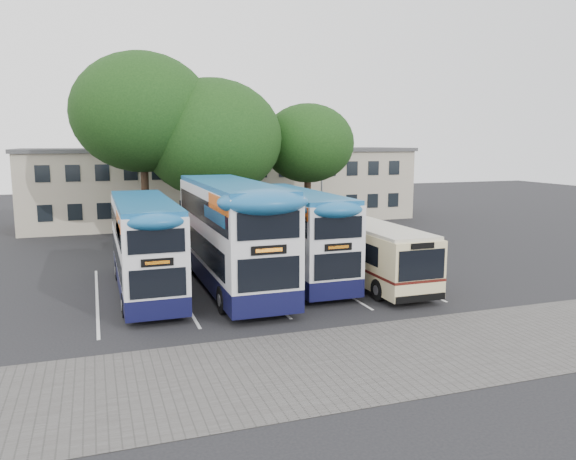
{
  "coord_description": "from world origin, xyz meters",
  "views": [
    {
      "loc": [
        -10.65,
        -19.99,
        6.72
      ],
      "look_at": [
        -1.97,
        5.0,
        2.55
      ],
      "focal_mm": 35.0,
      "sensor_mm": 36.0,
      "label": 1
    }
  ],
  "objects_px": {
    "tree_left": "(142,113)",
    "tree_mid": "(212,139)",
    "bus_dd_mid": "(231,230)",
    "bus_dd_left": "(145,242)",
    "bus_dd_right": "(294,231)",
    "tree_right": "(308,143)",
    "bus_single": "(366,248)",
    "lamp_post": "(322,163)"
  },
  "relations": [
    {
      "from": "bus_dd_mid",
      "to": "bus_single",
      "type": "bearing_deg",
      "value": -8.8
    },
    {
      "from": "tree_left",
      "to": "bus_single",
      "type": "xyz_separation_m",
      "value": [
        9.17,
        -13.62,
        -6.93
      ]
    },
    {
      "from": "tree_right",
      "to": "bus_dd_mid",
      "type": "relative_size",
      "value": 0.8
    },
    {
      "from": "bus_dd_left",
      "to": "tree_mid",
      "type": "bearing_deg",
      "value": 64.9
    },
    {
      "from": "tree_mid",
      "to": "bus_dd_mid",
      "type": "xyz_separation_m",
      "value": [
        -1.69,
        -12.08,
        -4.21
      ]
    },
    {
      "from": "tree_mid",
      "to": "bus_dd_left",
      "type": "relative_size",
      "value": 1.07
    },
    {
      "from": "tree_right",
      "to": "bus_dd_right",
      "type": "bearing_deg",
      "value": -113.92
    },
    {
      "from": "bus_dd_left",
      "to": "bus_dd_mid",
      "type": "distance_m",
      "value": 3.88
    },
    {
      "from": "tree_right",
      "to": "bus_dd_left",
      "type": "bearing_deg",
      "value": -135.15
    },
    {
      "from": "tree_left",
      "to": "tree_mid",
      "type": "distance_m",
      "value": 4.72
    },
    {
      "from": "tree_mid",
      "to": "bus_dd_left",
      "type": "height_order",
      "value": "tree_mid"
    },
    {
      "from": "tree_right",
      "to": "bus_dd_right",
      "type": "height_order",
      "value": "tree_right"
    },
    {
      "from": "tree_right",
      "to": "tree_mid",
      "type": "bearing_deg",
      "value": -174.68
    },
    {
      "from": "bus_dd_left",
      "to": "bus_single",
      "type": "xyz_separation_m",
      "value": [
        10.32,
        -1.24,
        -0.7
      ]
    },
    {
      "from": "tree_left",
      "to": "tree_right",
      "type": "bearing_deg",
      "value": 0.62
    },
    {
      "from": "bus_dd_right",
      "to": "bus_single",
      "type": "distance_m",
      "value": 3.61
    },
    {
      "from": "tree_left",
      "to": "tree_mid",
      "type": "relative_size",
      "value": 1.14
    },
    {
      "from": "tree_left",
      "to": "bus_dd_right",
      "type": "distance_m",
      "value": 14.76
    },
    {
      "from": "lamp_post",
      "to": "bus_dd_right",
      "type": "height_order",
      "value": "lamp_post"
    },
    {
      "from": "tree_mid",
      "to": "bus_dd_mid",
      "type": "bearing_deg",
      "value": -97.98
    },
    {
      "from": "tree_mid",
      "to": "bus_dd_right",
      "type": "distance_m",
      "value": 12.41
    },
    {
      "from": "tree_left",
      "to": "bus_dd_right",
      "type": "relative_size",
      "value": 1.19
    },
    {
      "from": "tree_left",
      "to": "tree_right",
      "type": "distance_m",
      "value": 11.58
    },
    {
      "from": "tree_left",
      "to": "lamp_post",
      "type": "bearing_deg",
      "value": 10.0
    },
    {
      "from": "lamp_post",
      "to": "bus_dd_right",
      "type": "distance_m",
      "value": 16.37
    },
    {
      "from": "lamp_post",
      "to": "bus_dd_left",
      "type": "distance_m",
      "value": 20.95
    },
    {
      "from": "bus_dd_left",
      "to": "lamp_post",
      "type": "bearing_deg",
      "value": 45.26
    },
    {
      "from": "tree_left",
      "to": "bus_dd_left",
      "type": "height_order",
      "value": "tree_left"
    },
    {
      "from": "bus_dd_mid",
      "to": "bus_dd_right",
      "type": "bearing_deg",
      "value": 10.92
    },
    {
      "from": "lamp_post",
      "to": "tree_mid",
      "type": "relative_size",
      "value": 0.83
    },
    {
      "from": "bus_dd_right",
      "to": "bus_dd_left",
      "type": "bearing_deg",
      "value": -176.74
    },
    {
      "from": "tree_left",
      "to": "bus_dd_left",
      "type": "relative_size",
      "value": 1.22
    },
    {
      "from": "tree_left",
      "to": "bus_dd_mid",
      "type": "height_order",
      "value": "tree_left"
    },
    {
      "from": "bus_dd_right",
      "to": "tree_left",
      "type": "bearing_deg",
      "value": 116.83
    },
    {
      "from": "tree_mid",
      "to": "tree_right",
      "type": "bearing_deg",
      "value": 5.32
    },
    {
      "from": "tree_mid",
      "to": "lamp_post",
      "type": "bearing_deg",
      "value": 17.76
    },
    {
      "from": "bus_single",
      "to": "bus_dd_left",
      "type": "bearing_deg",
      "value": 173.16
    },
    {
      "from": "bus_dd_left",
      "to": "tree_right",
      "type": "bearing_deg",
      "value": 44.85
    },
    {
      "from": "lamp_post",
      "to": "tree_left",
      "type": "distance_m",
      "value": 14.11
    },
    {
      "from": "tree_left",
      "to": "tree_mid",
      "type": "bearing_deg",
      "value": -6.88
    },
    {
      "from": "lamp_post",
      "to": "bus_dd_mid",
      "type": "height_order",
      "value": "lamp_post"
    },
    {
      "from": "tree_mid",
      "to": "bus_single",
      "type": "distance_m",
      "value": 14.9
    }
  ]
}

